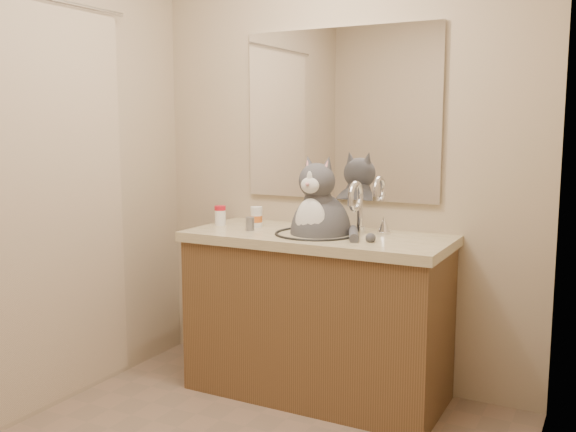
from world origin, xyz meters
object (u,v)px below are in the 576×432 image
at_px(pill_bottle_redcap, 220,215).
at_px(pill_bottle_orange, 256,217).
at_px(grey_canister, 250,224).
at_px(cat, 320,227).

xyz_separation_m(pill_bottle_redcap, pill_bottle_orange, (0.21, 0.04, -0.00)).
height_order(pill_bottle_redcap, grey_canister, pill_bottle_redcap).
xyz_separation_m(cat, pill_bottle_redcap, (-0.60, -0.00, 0.02)).
relative_size(cat, pill_bottle_redcap, 5.70).
xyz_separation_m(cat, grey_canister, (-0.36, -0.08, -0.00)).
relative_size(pill_bottle_redcap, pill_bottle_orange, 0.97).
height_order(cat, pill_bottle_redcap, cat).
distance_m(pill_bottle_orange, grey_canister, 0.13).
relative_size(cat, grey_canister, 8.51).
relative_size(pill_bottle_redcap, grey_canister, 1.49).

